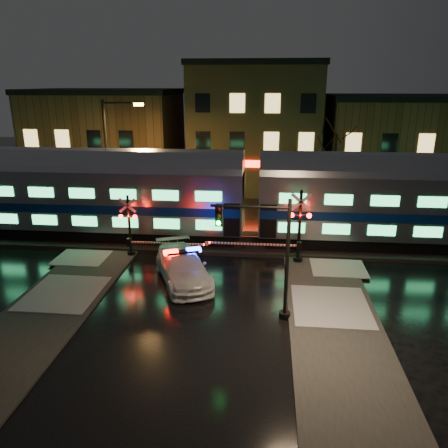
{
  "coord_description": "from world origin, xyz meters",
  "views": [
    {
      "loc": [
        3.38,
        -21.6,
        10.04
      ],
      "look_at": [
        0.93,
        2.5,
        2.2
      ],
      "focal_mm": 35.0,
      "sensor_mm": 36.0,
      "label": 1
    }
  ],
  "objects": [
    {
      "name": "crossing_signal_right",
      "position": [
        4.94,
        2.31,
        1.81
      ],
      "size": [
        6.15,
        0.67,
        4.36
      ],
      "color": "black",
      "rests_on": "ground"
    },
    {
      "name": "traffic_light",
      "position": [
        3.47,
        -4.11,
        2.92
      ],
      "size": [
        3.56,
        0.67,
        5.5
      ],
      "rotation": [
        0.0,
        0.0,
        0.21
      ],
      "color": "black",
      "rests_on": "ground"
    },
    {
      "name": "building_left",
      "position": [
        -13.0,
        22.0,
        4.5
      ],
      "size": [
        14.0,
        10.0,
        9.0
      ],
      "primitive_type": "cube",
      "color": "brown",
      "rests_on": "ground"
    },
    {
      "name": "ground",
      "position": [
        0.0,
        0.0,
        0.0
      ],
      "size": [
        120.0,
        120.0,
        0.0
      ],
      "primitive_type": "plane",
      "color": "black",
      "rests_on": "ground"
    },
    {
      "name": "train",
      "position": [
        2.4,
        5.0,
        3.38
      ],
      "size": [
        51.0,
        3.12,
        5.92
      ],
      "color": "black",
      "rests_on": "ballast"
    },
    {
      "name": "crossing_signal_left",
      "position": [
        -4.37,
        2.3,
        1.56
      ],
      "size": [
        5.36,
        0.64,
        3.8
      ],
      "color": "black",
      "rests_on": "ground"
    },
    {
      "name": "sidewalk_right",
      "position": [
        6.5,
        -6.0,
        0.06
      ],
      "size": [
        4.0,
        20.0,
        0.12
      ],
      "primitive_type": "cube",
      "color": "#2D2D2D",
      "rests_on": "ground"
    },
    {
      "name": "sidewalk_left",
      "position": [
        -6.5,
        -6.0,
        0.06
      ],
      "size": [
        4.0,
        20.0,
        0.12
      ],
      "primitive_type": "cube",
      "color": "#2D2D2D",
      "rests_on": "ground"
    },
    {
      "name": "streetlight",
      "position": [
        -7.97,
        9.0,
        5.16
      ],
      "size": [
        3.0,
        0.31,
        8.96
      ],
      "color": "black",
      "rests_on": "ground"
    },
    {
      "name": "building_mid",
      "position": [
        2.0,
        22.5,
        5.75
      ],
      "size": [
        12.0,
        11.0,
        11.5
      ],
      "primitive_type": "cube",
      "color": "brown",
      "rests_on": "ground"
    },
    {
      "name": "building_right",
      "position": [
        15.0,
        22.0,
        4.25
      ],
      "size": [
        12.0,
        10.0,
        8.5
      ],
      "primitive_type": "cube",
      "color": "brown",
      "rests_on": "ground"
    },
    {
      "name": "ballast",
      "position": [
        0.0,
        5.0,
        0.12
      ],
      "size": [
        90.0,
        4.2,
        0.24
      ],
      "primitive_type": "cube",
      "color": "black",
      "rests_on": "ground"
    },
    {
      "name": "police_car",
      "position": [
        -0.92,
        -0.75,
        0.82
      ],
      "size": [
        4.3,
        6.03,
        1.8
      ],
      "rotation": [
        0.0,
        0.0,
        0.41
      ],
      "color": "white",
      "rests_on": "ground"
    }
  ]
}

